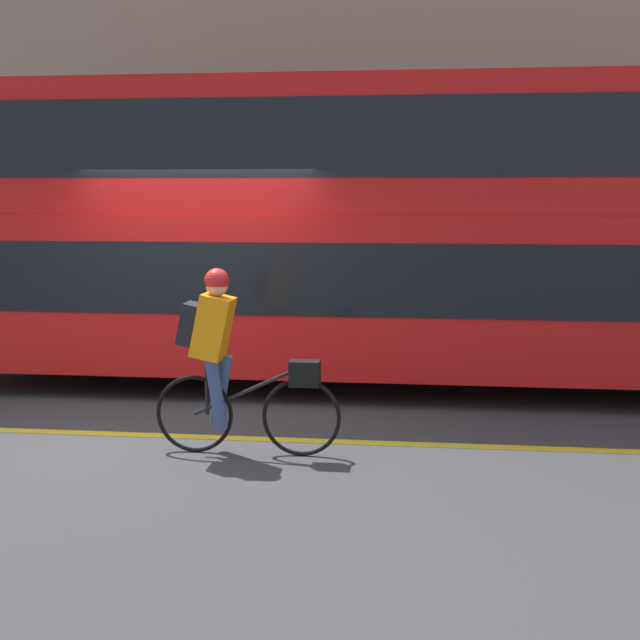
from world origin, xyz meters
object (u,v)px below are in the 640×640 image
at_px(bus, 412,221).
at_px(street_sign_post, 371,233).
at_px(cyclist_on_bike, 227,355).
at_px(trash_bin, 25,292).

relative_size(bus, street_sign_post, 4.04).
bearing_deg(street_sign_post, cyclist_on_bike, -97.52).
relative_size(bus, trash_bin, 10.39).
bearing_deg(trash_bin, cyclist_on_bike, -52.38).
xyz_separation_m(cyclist_on_bike, street_sign_post, (0.81, 6.16, 0.77)).
relative_size(bus, cyclist_on_bike, 6.68).
height_order(bus, trash_bin, bus).
xyz_separation_m(cyclist_on_bike, trash_bin, (-4.75, 6.17, -0.20)).
xyz_separation_m(trash_bin, street_sign_post, (5.57, -0.01, 0.98)).
distance_m(trash_bin, street_sign_post, 5.65).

